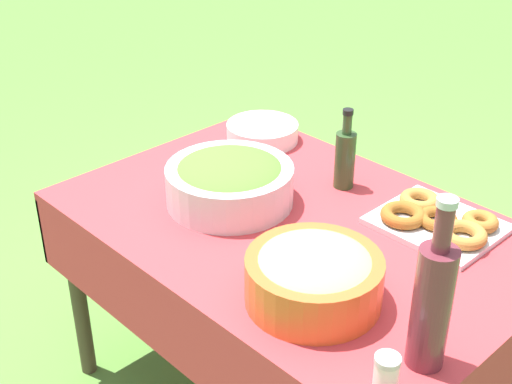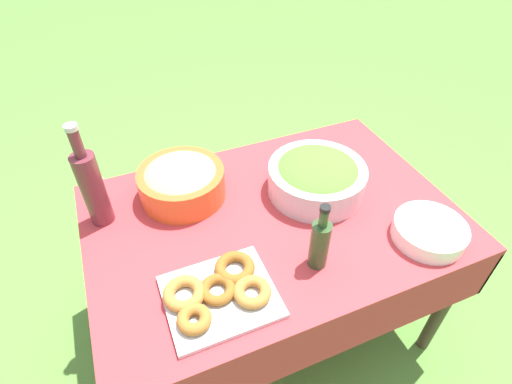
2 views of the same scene
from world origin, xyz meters
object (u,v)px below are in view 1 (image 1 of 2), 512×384
Objects in this scene: olive_oil_bottle at (345,157)px; wine_bottle at (432,302)px; salad_bowl at (230,181)px; pasta_bowl at (314,275)px; plate_stack at (262,132)px; donut_platter at (437,221)px.

olive_oil_bottle is 0.75m from wine_bottle.
wine_bottle is at bearing 142.61° from olive_oil_bottle.
pasta_bowl reaches higher than salad_bowl.
wine_bottle is (-0.98, 0.50, 0.12)m from plate_stack.
salad_bowl is at bearing 32.10° from donut_platter.
plate_stack is 1.11m from wine_bottle.
olive_oil_bottle is at bearing 172.92° from plate_stack.
donut_platter is 0.87× the size of wine_bottle.
olive_oil_bottle is at bearing -37.39° from wine_bottle.
pasta_bowl is (-0.46, 0.16, 0.00)m from salad_bowl.
pasta_bowl is 1.28× the size of olive_oil_bottle.
salad_bowl is 0.57m from donut_platter.
donut_platter is 1.40× the size of plate_stack.
pasta_bowl is 0.94× the size of donut_platter.
wine_bottle is at bearing 168.72° from salad_bowl.
olive_oil_bottle is 0.63× the size of wine_bottle.
donut_platter is (-0.48, -0.30, -0.05)m from salad_bowl.
plate_stack is at bearing -56.90° from salad_bowl.
donut_platter is 0.33m from olive_oil_bottle.
plate_stack is (0.23, -0.35, -0.04)m from salad_bowl.
wine_bottle is (-0.59, 0.45, 0.06)m from olive_oil_bottle.
plate_stack is at bearing -27.03° from wine_bottle.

